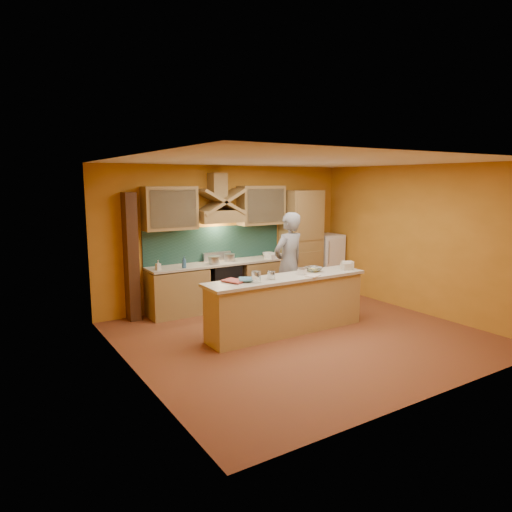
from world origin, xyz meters
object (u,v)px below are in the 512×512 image
kitchen_scale (302,272)px  mixing_bowl (313,269)px  stove (222,285)px  person (289,264)px  fridge (327,263)px

kitchen_scale → mixing_bowl: bearing=-2.0°
stove → kitchen_scale: (0.50, -1.91, 0.54)m
mixing_bowl → stove: bearing=115.4°
person → mixing_bowl: (0.01, -0.70, 0.02)m
fridge → mixing_bowl: 2.59m
person → fridge: bearing=-161.2°
stove → fridge: fridge is taller
person → kitchen_scale: bearing=57.2°
person → mixing_bowl: 0.70m
mixing_bowl → person: bearing=90.9°
kitchen_scale → mixing_bowl: kitchen_scale is taller
person → kitchen_scale: person is taller
stove → fridge: (2.70, 0.00, 0.20)m
fridge → kitchen_scale: size_ratio=11.21×
person → kitchen_scale: 0.90m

